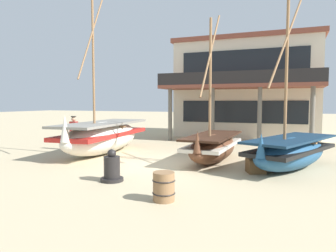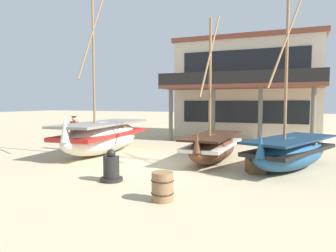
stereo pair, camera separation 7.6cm
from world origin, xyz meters
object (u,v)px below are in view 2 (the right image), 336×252
Objects in this scene: fishing_boat_far_right at (213,146)px; cargo_crate at (255,166)px; fishing_boat_near_left at (291,151)px; harbor_building_main at (249,88)px; wooden_barrel at (162,187)px; capstan_winch at (111,169)px; fisherman_by_hull at (74,133)px; fishing_boat_centre_large at (103,136)px.

cargo_crate is (1.82, -1.47, -0.37)m from fishing_boat_far_right.
fishing_boat_near_left is 0.66× the size of harbor_building_main.
harbor_building_main is at bearing 99.01° from cargo_crate.
wooden_barrel is 4.27m from cargo_crate.
harbor_building_main reaches higher than fishing_boat_far_right.
fishing_boat_near_left is 6.54× the size of capstan_winch.
fishing_boat_far_right is 3.50× the size of fisherman_by_hull.
fishing_boat_near_left is 6.29m from capstan_winch.
harbor_building_main is (5.10, 10.58, 2.54)m from fishing_boat_centre_large.
fisherman_by_hull is (-9.92, 0.65, 0.21)m from fishing_boat_near_left.
fishing_boat_centre_large is 4.50× the size of fisherman_by_hull.
fishing_boat_near_left is at bearing 60.96° from wooden_barrel.
fishing_boat_near_left is 3.75× the size of fisherman_by_hull.
fishing_boat_centre_large is 1.29× the size of fishing_boat_far_right.
fishing_boat_near_left reaches higher than wooden_barrel.
fisherman_by_hull is at bearing 176.23° from fishing_boat_near_left.
fishing_boat_far_right is at bearing -89.42° from harbor_building_main.
fishing_boat_near_left is 0.83× the size of fishing_boat_centre_large.
cargo_crate is (7.02, -1.55, -0.56)m from fishing_boat_centre_large.
harbor_building_main is (-1.92, 12.13, 3.10)m from cargo_crate.
capstan_winch is at bearing -97.50° from harbor_building_main.
fishing_boat_centre_large is (-8.10, 0.43, 0.17)m from fishing_boat_near_left.
wooden_barrel is (7.12, -5.68, -0.48)m from fisherman_by_hull.
fishing_boat_far_right is at bearing -2.45° from fisherman_by_hull.
cargo_crate is at bearing -80.99° from harbor_building_main.
fisherman_by_hull is (-7.02, 0.30, 0.23)m from fishing_boat_far_right.
fisherman_by_hull is at bearing 137.70° from capstan_winch.
wooden_barrel is at bearing -119.04° from fishing_boat_near_left.
capstan_winch reaches higher than cargo_crate.
fishing_boat_far_right is 0.61× the size of harbor_building_main.
fishing_boat_far_right is at bearing -0.82° from fishing_boat_centre_large.
fishing_boat_near_left is 9.94m from fisherman_by_hull.
capstan_winch is at bearing -42.30° from fisherman_by_hull.
wooden_barrel is at bearing -89.25° from harbor_building_main.
fishing_boat_near_left is 1.61m from cargo_crate.
fishing_boat_far_right is at bearing 140.91° from cargo_crate.
fisherman_by_hull is at bearing -123.73° from harbor_building_main.
wooden_barrel is 0.07× the size of harbor_building_main.
harbor_building_main is at bearing 105.26° from fishing_boat_near_left.
harbor_building_main is (6.91, 10.35, 2.50)m from fisherman_by_hull.
harbor_building_main is (-0.21, 16.04, 2.99)m from wooden_barrel.
cargo_crate is at bearing -11.36° from fisherman_by_hull.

